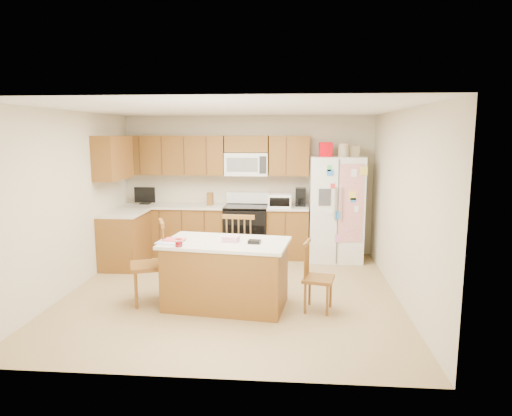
# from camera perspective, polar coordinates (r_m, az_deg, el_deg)

# --- Properties ---
(ground) EXTENTS (4.50, 4.50, 0.00)m
(ground) POSITION_cam_1_polar(r_m,az_deg,el_deg) (6.45, -3.02, -10.52)
(ground) COLOR tan
(ground) RESTS_ON ground
(room_shell) EXTENTS (4.60, 4.60, 2.52)m
(room_shell) POSITION_cam_1_polar(r_m,az_deg,el_deg) (6.12, -3.14, 2.28)
(room_shell) COLOR beige
(room_shell) RESTS_ON ground
(cabinetry) EXTENTS (3.36, 1.56, 2.15)m
(cabinetry) POSITION_cam_1_polar(r_m,az_deg,el_deg) (8.11, -8.26, 0.18)
(cabinetry) COLOR brown
(cabinetry) RESTS_ON ground
(stove) EXTENTS (0.76, 0.65, 1.13)m
(stove) POSITION_cam_1_polar(r_m,az_deg,el_deg) (8.18, -1.22, -2.80)
(stove) COLOR black
(stove) RESTS_ON ground
(refrigerator) EXTENTS (0.90, 0.79, 2.04)m
(refrigerator) POSITION_cam_1_polar(r_m,az_deg,el_deg) (8.02, 9.95, 0.08)
(refrigerator) COLOR white
(refrigerator) RESTS_ON ground
(island) EXTENTS (1.67, 1.09, 0.94)m
(island) POSITION_cam_1_polar(r_m,az_deg,el_deg) (5.86, -3.78, -8.16)
(island) COLOR brown
(island) RESTS_ON ground
(windsor_chair_left) EXTENTS (0.58, 0.59, 1.08)m
(windsor_chair_left) POSITION_cam_1_polar(r_m,az_deg,el_deg) (6.10, -13.06, -6.91)
(windsor_chair_left) COLOR brown
(windsor_chair_left) RESTS_ON ground
(windsor_chair_back) EXTENTS (0.50, 0.48, 1.09)m
(windsor_chair_back) POSITION_cam_1_polar(r_m,az_deg,el_deg) (6.51, -1.89, -5.60)
(windsor_chair_back) COLOR brown
(windsor_chair_back) RESTS_ON ground
(windsor_chair_right) EXTENTS (0.43, 0.45, 0.88)m
(windsor_chair_right) POSITION_cam_1_polar(r_m,az_deg,el_deg) (5.76, 7.59, -8.68)
(windsor_chair_right) COLOR brown
(windsor_chair_right) RESTS_ON ground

